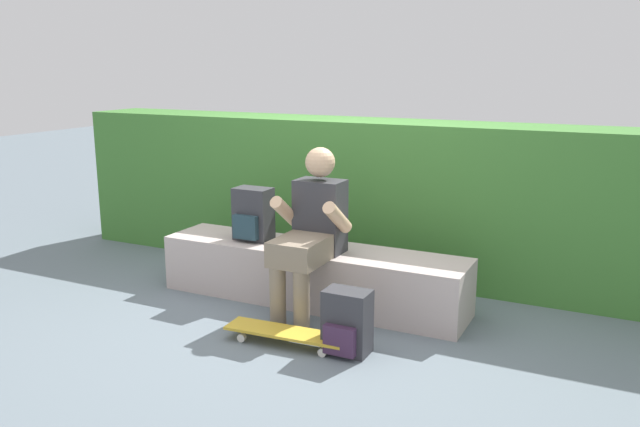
# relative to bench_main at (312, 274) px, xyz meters

# --- Properties ---
(ground_plane) EXTENTS (24.00, 24.00, 0.00)m
(ground_plane) POSITION_rel_bench_main_xyz_m (0.00, -0.34, -0.21)
(ground_plane) COLOR slate
(bench_main) EXTENTS (2.33, 0.50, 0.42)m
(bench_main) POSITION_rel_bench_main_xyz_m (0.00, 0.00, 0.00)
(bench_main) COLOR #B9A8A3
(bench_main) RESTS_ON ground
(person_skater) EXTENTS (0.49, 0.62, 1.17)m
(person_skater) POSITION_rel_bench_main_xyz_m (0.11, -0.22, 0.41)
(person_skater) COLOR #333338
(person_skater) RESTS_ON ground
(skateboard_near_person) EXTENTS (0.81, 0.25, 0.09)m
(skateboard_near_person) POSITION_rel_bench_main_xyz_m (0.20, -0.75, -0.14)
(skateboard_near_person) COLOR gold
(skateboard_near_person) RESTS_ON ground
(backpack_on_bench) EXTENTS (0.28, 0.23, 0.40)m
(backpack_on_bench) POSITION_rel_bench_main_xyz_m (-0.50, -0.01, 0.41)
(backpack_on_bench) COLOR #333338
(backpack_on_bench) RESTS_ON bench_main
(backpack_on_ground) EXTENTS (0.28, 0.23, 0.40)m
(backpack_on_ground) POSITION_rel_bench_main_xyz_m (0.59, -0.70, -0.02)
(backpack_on_ground) COLOR #333338
(backpack_on_ground) RESTS_ON ground
(hedge_row) EXTENTS (6.08, 0.61, 1.28)m
(hedge_row) POSITION_rel_bench_main_xyz_m (0.32, 0.95, 0.43)
(hedge_row) COLOR #3E7931
(hedge_row) RESTS_ON ground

